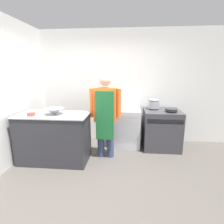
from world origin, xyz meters
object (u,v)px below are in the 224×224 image
person_cook (105,112)px  saute_pan (171,110)px  fridge_unit (126,127)px  mixing_bowl (55,111)px  stock_pot (154,104)px  plastic_tub (31,114)px  stove (161,129)px

person_cook → saute_pan: (1.37, 0.44, -0.02)m
fridge_unit → person_cook: size_ratio=0.53×
person_cook → saute_pan: 1.44m
mixing_bowl → stock_pot: (1.96, 0.94, 0.01)m
person_cook → mixing_bowl: 0.96m
person_cook → stock_pot: (1.03, 0.70, 0.07)m
plastic_tub → stock_pot: stock_pot is taller
fridge_unit → stock_pot: stock_pot is taller
person_cook → plastic_tub: size_ratio=16.04×
fridge_unit → saute_pan: bearing=-11.6°
stove → person_cook: bearing=-154.8°
stove → saute_pan: bearing=-38.4°
plastic_tub → stove: bearing=20.9°
person_cook → stock_pot: size_ratio=6.75×
stove → stock_pot: stock_pot is taller
saute_pan → mixing_bowl: bearing=-163.5°
person_cook → mixing_bowl: size_ratio=4.64×
stock_pot → saute_pan: bearing=-36.9°
mixing_bowl → person_cook: bearing=14.3°
stove → plastic_tub: 2.75m
mixing_bowl → saute_pan: 2.40m
person_cook → plastic_tub: bearing=-163.4°
fridge_unit → mixing_bowl: size_ratio=2.45×
stove → person_cook: 1.43m
person_cook → mixing_bowl: bearing=-165.7°
plastic_tub → saute_pan: 2.80m
saute_pan → plastic_tub: bearing=-162.7°
fridge_unit → person_cook: person_cook is taller
plastic_tub → mixing_bowl: bearing=22.2°
mixing_bowl → plastic_tub: (-0.38, -0.15, -0.03)m
mixing_bowl → plastic_tub: size_ratio=3.46×
stove → person_cook: (-1.21, -0.57, 0.50)m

